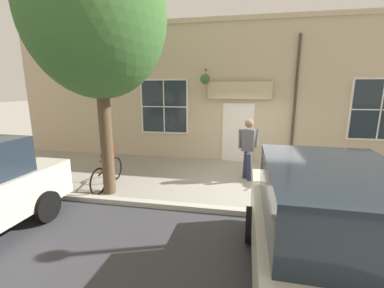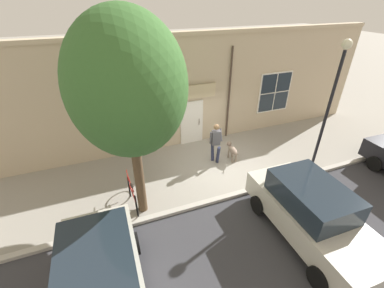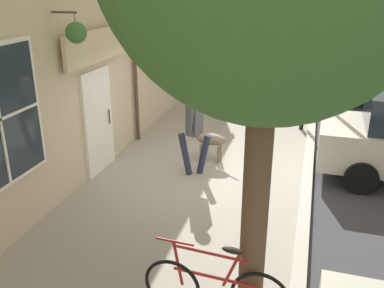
{
  "view_description": "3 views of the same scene",
  "coord_description": "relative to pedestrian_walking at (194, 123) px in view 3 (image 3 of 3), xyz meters",
  "views": [
    {
      "loc": [
        7.12,
        -0.23,
        2.63
      ],
      "look_at": [
        -0.65,
        -1.73,
        0.9
      ],
      "focal_mm": 24.0,
      "sensor_mm": 36.0,
      "label": 1
    },
    {
      "loc": [
        7.94,
        -4.23,
        6.29
      ],
      "look_at": [
        -0.22,
        -1.07,
        1.1
      ],
      "focal_mm": 24.0,
      "sensor_mm": 36.0,
      "label": 2
    },
    {
      "loc": [
        1.92,
        -7.67,
        3.76
      ],
      "look_at": [
        -0.01,
        -0.98,
        1.04
      ],
      "focal_mm": 40.0,
      "sensor_mm": 36.0,
      "label": 3
    }
  ],
  "objects": [
    {
      "name": "ground_plane",
      "position": [
        0.24,
        0.01,
        -1.09
      ],
      "size": [
        90.0,
        90.0,
        0.0
      ],
      "primitive_type": "plane",
      "color": "gray"
    },
    {
      "name": "storefront_facade",
      "position": [
        -2.1,
        0.02,
        1.41
      ],
      "size": [
        0.95,
        18.0,
        4.98
      ],
      "color": "#C6B293",
      "rests_on": "ground_plane"
    },
    {
      "name": "pedestrian_walking",
      "position": [
        0.0,
        0.0,
        0.0
      ],
      "size": [
        0.69,
        0.61,
        1.78
      ],
      "color": "#282D47",
      "rests_on": "ground_plane"
    },
    {
      "name": "dog_on_leash",
      "position": [
        0.09,
        0.76,
        -0.6
      ],
      "size": [
        1.07,
        0.33,
        0.73
      ],
      "color": "#7F6B5B",
      "rests_on": "ground_plane"
    },
    {
      "name": "leaning_bicycle",
      "position": [
        1.3,
        -3.72,
        -0.71
      ],
      "size": [
        1.74,
        0.15,
        1.0
      ],
      "color": "black",
      "rests_on": "ground_plane"
    },
    {
      "name": "parked_car_far_end",
      "position": [
        4.2,
        6.64,
        -0.21
      ],
      "size": [
        4.33,
        2.0,
        1.75
      ],
      "color": "black",
      "rests_on": "ground_plane"
    }
  ]
}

